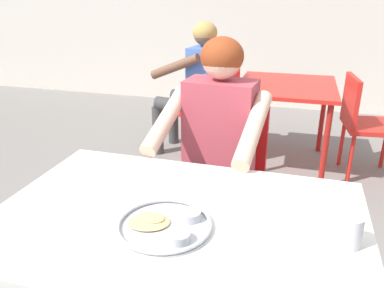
# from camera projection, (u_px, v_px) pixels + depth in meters

# --- Properties ---
(table_foreground) EXTENTS (1.20, 0.81, 0.75)m
(table_foreground) POSITION_uv_depth(u_px,v_px,m) (177.00, 235.00, 1.26)
(table_foreground) COLOR silver
(table_foreground) RESTS_ON ground
(thali_tray) EXTENTS (0.29, 0.29, 0.03)m
(thali_tray) POSITION_uv_depth(u_px,v_px,m) (166.00, 225.00, 1.16)
(thali_tray) COLOR #B7BABF
(thali_tray) RESTS_ON table_foreground
(drinking_cup) EXTENTS (0.07, 0.07, 0.10)m
(drinking_cup) POSITION_uv_depth(u_px,v_px,m) (349.00, 230.00, 1.07)
(drinking_cup) COLOR silver
(drinking_cup) RESTS_ON table_foreground
(chair_foreground) EXTENTS (0.47, 0.44, 0.85)m
(chair_foreground) POSITION_uv_depth(u_px,v_px,m) (225.00, 169.00, 2.13)
(chair_foreground) COLOR red
(chair_foreground) RESTS_ON ground
(diner_foreground) EXTENTS (0.52, 0.58, 1.23)m
(diner_foreground) POSITION_uv_depth(u_px,v_px,m) (214.00, 144.00, 1.85)
(diner_foreground) COLOR #2A2A2A
(diner_foreground) RESTS_ON ground
(table_background_red) EXTENTS (0.79, 0.90, 0.71)m
(table_background_red) POSITION_uv_depth(u_px,v_px,m) (286.00, 94.00, 3.17)
(table_background_red) COLOR red
(table_background_red) RESTS_ON ground
(chair_red_left) EXTENTS (0.47, 0.46, 0.84)m
(chair_red_left) POSITION_uv_depth(u_px,v_px,m) (217.00, 107.00, 3.31)
(chair_red_left) COLOR red
(chair_red_left) RESTS_ON ground
(chair_red_right) EXTENTS (0.48, 0.48, 0.82)m
(chair_red_right) POSITION_uv_depth(u_px,v_px,m) (364.00, 119.00, 3.02)
(chair_red_right) COLOR red
(chair_red_right) RESTS_ON ground
(patron_background) EXTENTS (0.60, 0.56, 1.20)m
(patron_background) POSITION_uv_depth(u_px,v_px,m) (195.00, 78.00, 3.35)
(patron_background) COLOR #3E3E3E
(patron_background) RESTS_ON ground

